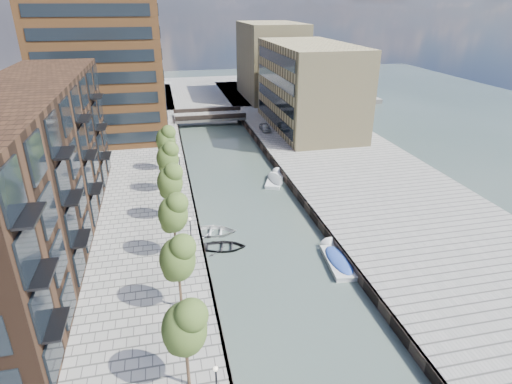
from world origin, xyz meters
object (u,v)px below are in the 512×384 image
object	(u,v)px
tree_1	(184,326)
motorboat_3	(337,259)
bridge	(209,116)
tree_6	(166,139)
tree_4	(170,180)
motorboat_4	(275,179)
tree_2	(177,257)
car	(265,127)
sloop_3	(213,234)
sloop_4	(225,249)
tree_3	(173,212)
tree_5	(167,157)

from	to	relation	value
tree_1	motorboat_3	size ratio (longest dim) A/B	1.01
bridge	tree_6	world-z (taller)	tree_6
bridge	tree_4	xyz separation A→B (m)	(-8.50, -40.00, 3.92)
motorboat_4	tree_6	bearing A→B (deg)	162.58
tree_6	tree_4	bearing A→B (deg)	-90.00
tree_2	car	distance (m)	46.63
sloop_3	sloop_4	size ratio (longest dim) A/B	1.15
motorboat_3	sloop_4	bearing A→B (deg)	155.30
tree_1	tree_3	world-z (taller)	same
car	bridge	bearing A→B (deg)	126.44
tree_4	tree_5	bearing A→B (deg)	90.00
tree_3	tree_5	xyz separation A→B (m)	(0.00, 14.00, 0.00)
tree_2	motorboat_3	distance (m)	15.52
tree_3	sloop_3	world-z (taller)	tree_3
tree_6	tree_3	bearing A→B (deg)	-90.00
tree_5	tree_6	distance (m)	7.00
tree_6	motorboat_3	distance (m)	27.79
tree_4	tree_6	distance (m)	14.00
tree_2	sloop_4	bearing A→B (deg)	63.23
sloop_3	car	bearing A→B (deg)	-10.89
tree_6	tree_1	bearing A→B (deg)	-90.00
bridge	tree_3	xyz separation A→B (m)	(-8.50, -47.00, 3.92)
bridge	motorboat_3	bearing A→B (deg)	-83.71
tree_2	tree_5	distance (m)	21.00
tree_5	sloop_3	bearing A→B (deg)	-67.45
tree_3	motorboat_3	xyz separation A→B (m)	(13.95, -2.49, -5.08)
tree_1	car	size ratio (longest dim) A/B	1.62
sloop_3	motorboat_3	bearing A→B (deg)	-114.43
tree_5	motorboat_3	xyz separation A→B (m)	(13.95, -16.49, -5.08)
tree_4	motorboat_4	xyz separation A→B (m)	(13.40, 9.80, -5.09)
tree_3	motorboat_4	size ratio (longest dim) A/B	1.06
bridge	tree_2	world-z (taller)	tree_2
tree_5	sloop_3	size ratio (longest dim) A/B	1.27
tree_4	tree_6	size ratio (longest dim) A/B	1.00
tree_3	tree_4	xyz separation A→B (m)	(0.00, 7.00, 0.00)
tree_4	motorboat_4	distance (m)	17.36
tree_4	tree_5	distance (m)	7.00
tree_1	tree_5	bearing A→B (deg)	90.00
tree_1	tree_2	distance (m)	7.00
tree_1	sloop_4	xyz separation A→B (m)	(4.47, 15.87, -5.31)
motorboat_4	car	distance (m)	19.90
tree_3	tree_4	world-z (taller)	same
tree_1	tree_2	bearing A→B (deg)	90.00
tree_4	sloop_3	distance (m)	6.85
tree_5	motorboat_3	world-z (taller)	tree_5
bridge	tree_1	bearing A→B (deg)	-97.93
car	tree_6	bearing A→B (deg)	-138.93
tree_2	bridge	bearing A→B (deg)	81.05
tree_1	tree_5	world-z (taller)	same
tree_3	tree_6	size ratio (longest dim) A/B	1.00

